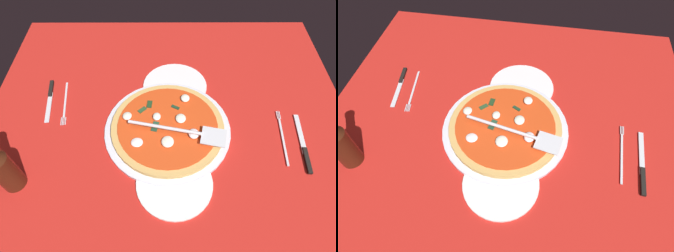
{
  "view_description": "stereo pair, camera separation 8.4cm",
  "coord_description": "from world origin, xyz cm",
  "views": [
    {
      "loc": [
        -48.64,
        -0.08,
        70.14
      ],
      "look_at": [
        1.35,
        -0.21,
        2.35
      ],
      "focal_mm": 29.9,
      "sensor_mm": 36.0,
      "label": 1
    },
    {
      "loc": [
        -47.96,
        -8.46,
        70.14
      ],
      "look_at": [
        1.35,
        -0.21,
        2.35
      ],
      "focal_mm": 29.9,
      "sensor_mm": 36.0,
      "label": 2
    }
  ],
  "objects": [
    {
      "name": "ground_plane",
      "position": [
        0.0,
        0.0,
        -0.4
      ],
      "size": [
        115.48,
        115.48,
        0.8
      ],
      "primitive_type": "cube",
      "color": "red"
    },
    {
      "name": "beer_bottle",
      "position": [
        -16.1,
        40.96,
        9.07
      ],
      "size": [
        5.98,
        5.98,
        23.06
      ],
      "color": "#3D1A0E",
      "rests_on": "ground_plane"
    },
    {
      "name": "place_setting_far",
      "position": [
        13.36,
        36.57,
        0.45
      ],
      "size": [
        21.67,
        14.17,
        1.4
      ],
      "rotation": [
        0.0,
        0.0,
        3.28
      ],
      "color": "white",
      "rests_on": "ground_plane"
    },
    {
      "name": "place_setting_near",
      "position": [
        -3.62,
        -37.29,
        0.46
      ],
      "size": [
        22.3,
        13.76,
        1.4
      ],
      "rotation": [
        0.0,
        0.0,
        -0.08
      ],
      "color": "silver",
      "rests_on": "ground_plane"
    },
    {
      "name": "pizza",
      "position": [
        1.31,
        -0.26,
        2.17
      ],
      "size": [
        34.12,
        34.12,
        2.83
      ],
      "color": "tan",
      "rests_on": "pizza_pan"
    },
    {
      "name": "dinner_plate_right",
      "position": [
        19.77,
        -2.56,
        0.6
      ],
      "size": [
        21.79,
        21.79,
        1.0
      ],
      "primitive_type": "cylinder",
      "color": "white",
      "rests_on": "ground_plane"
    },
    {
      "name": "pizza_server",
      "position": [
        -2.03,
        -4.36,
        4.55
      ],
      "size": [
        9.51,
        28.88,
        1.0
      ],
      "rotation": [
        0.0,
        0.0,
        4.5
      ],
      "color": "silver",
      "rests_on": "pizza"
    },
    {
      "name": "dinner_plate_left",
      "position": [
        -16.58,
        -1.81,
        0.6
      ],
      "size": [
        20.63,
        20.63,
        1.0
      ],
      "primitive_type": "cylinder",
      "color": "white",
      "rests_on": "ground_plane"
    },
    {
      "name": "checker_pattern",
      "position": [
        -0.0,
        -0.0,
        0.05
      ],
      "size": [
        115.48,
        115.48,
        0.1
      ],
      "color": "white",
      "rests_on": "ground_plane"
    },
    {
      "name": "pizza_pan",
      "position": [
        1.35,
        -0.21,
        0.72
      ],
      "size": [
        38.24,
        38.24,
        1.25
      ],
      "primitive_type": "cylinder",
      "color": "silver",
      "rests_on": "ground_plane"
    }
  ]
}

